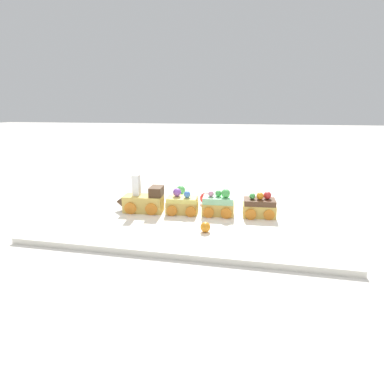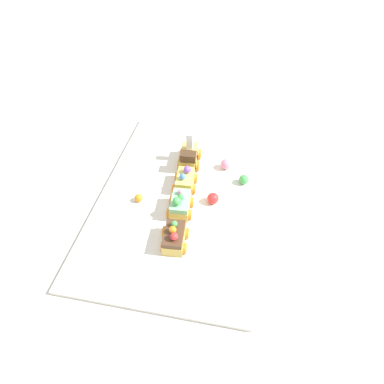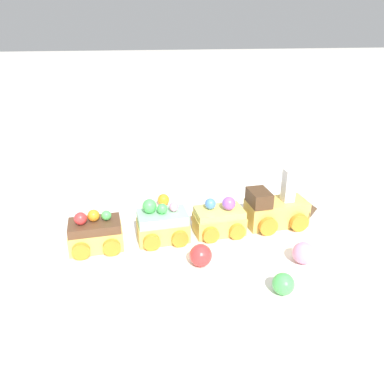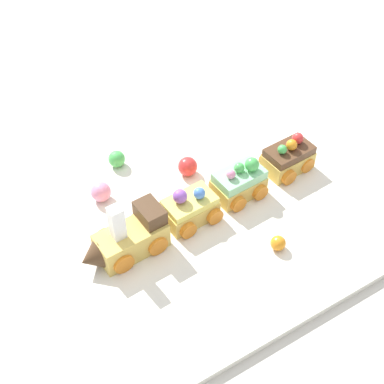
% 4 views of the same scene
% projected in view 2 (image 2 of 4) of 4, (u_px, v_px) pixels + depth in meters
% --- Properties ---
extents(ground_plane, '(10.00, 10.00, 0.00)m').
position_uv_depth(ground_plane, '(180.00, 195.00, 0.84)').
color(ground_plane, beige).
extents(display_board, '(0.67, 0.43, 0.01)m').
position_uv_depth(display_board, '(180.00, 194.00, 0.84)').
color(display_board, white).
rests_on(display_board, ground_plane).
extents(cake_train_locomotive, '(0.13, 0.07, 0.10)m').
position_uv_depth(cake_train_locomotive, '(190.00, 155.00, 0.91)').
color(cake_train_locomotive, '#E0BC56').
rests_on(cake_train_locomotive, display_board).
extents(cake_car_lemon, '(0.08, 0.07, 0.06)m').
position_uv_depth(cake_car_lemon, '(185.00, 180.00, 0.84)').
color(cake_car_lemon, '#E0BC56').
rests_on(cake_car_lemon, display_board).
extents(cake_car_mint, '(0.08, 0.07, 0.07)m').
position_uv_depth(cake_car_mint, '(180.00, 205.00, 0.77)').
color(cake_car_mint, '#E0BC56').
rests_on(cake_car_mint, display_board).
extents(cake_car_chocolate, '(0.08, 0.07, 0.06)m').
position_uv_depth(cake_car_chocolate, '(174.00, 237.00, 0.71)').
color(cake_car_chocolate, '#E0BC56').
rests_on(cake_car_chocolate, display_board).
extents(gumball_pink, '(0.03, 0.03, 0.03)m').
position_uv_depth(gumball_pink, '(226.00, 164.00, 0.89)').
color(gumball_pink, pink).
rests_on(gumball_pink, display_board).
extents(gumball_red, '(0.03, 0.03, 0.03)m').
position_uv_depth(gumball_red, '(213.00, 198.00, 0.80)').
color(gumball_red, red).
rests_on(gumball_red, display_board).
extents(gumball_green, '(0.03, 0.03, 0.03)m').
position_uv_depth(gumball_green, '(244.00, 179.00, 0.85)').
color(gumball_green, '#4CBC56').
rests_on(gumball_green, display_board).
extents(gumball_orange, '(0.02, 0.02, 0.02)m').
position_uv_depth(gumball_orange, '(139.00, 198.00, 0.81)').
color(gumball_orange, orange).
rests_on(gumball_orange, display_board).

